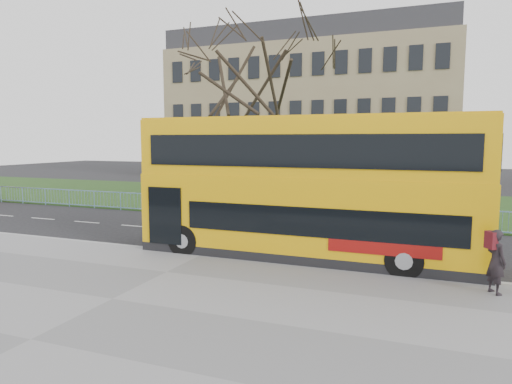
{
  "coord_description": "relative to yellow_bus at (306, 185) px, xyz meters",
  "views": [
    {
      "loc": [
        7.69,
        -16.19,
        4.27
      ],
      "look_at": [
        1.06,
        1.0,
        2.16
      ],
      "focal_mm": 32.0,
      "sensor_mm": 36.0,
      "label": 1
    }
  ],
  "objects": [
    {
      "name": "ground",
      "position": [
        -3.55,
        0.51,
        -2.69
      ],
      "size": [
        120.0,
        120.0,
        0.0
      ],
      "primitive_type": "plane",
      "color": "black",
      "rests_on": "ground"
    },
    {
      "name": "pavement",
      "position": [
        -3.55,
        -6.24,
        -2.63
      ],
      "size": [
        80.0,
        10.5,
        0.12
      ],
      "primitive_type": "cube",
      "color": "slate",
      "rests_on": "ground"
    },
    {
      "name": "kerb",
      "position": [
        -3.55,
        -1.04,
        -2.62
      ],
      "size": [
        80.0,
        0.2,
        0.14
      ],
      "primitive_type": "cube",
      "color": "#959597",
      "rests_on": "ground"
    },
    {
      "name": "grass_verge",
      "position": [
        -3.55,
        14.81,
        -2.65
      ],
      "size": [
        80.0,
        15.4,
        0.08
      ],
      "primitive_type": "cube",
      "color": "#1C3613",
      "rests_on": "ground"
    },
    {
      "name": "guard_railing",
      "position": [
        -3.55,
        7.11,
        -2.14
      ],
      "size": [
        40.0,
        0.12,
        1.1
      ],
      "primitive_type": null,
      "color": "#6C94C0",
      "rests_on": "ground"
    },
    {
      "name": "bare_tree",
      "position": [
        -6.55,
        10.51,
        4.06
      ],
      "size": [
        9.33,
        9.33,
        13.33
      ],
      "primitive_type": null,
      "color": "black",
      "rests_on": "grass_verge"
    },
    {
      "name": "civic_building",
      "position": [
        -8.55,
        35.51,
        4.31
      ],
      "size": [
        30.0,
        15.0,
        14.0
      ],
      "primitive_type": "cube",
      "color": "#907B5B",
      "rests_on": "ground"
    },
    {
      "name": "yellow_bus",
      "position": [
        0.0,
        0.0,
        0.0
      ],
      "size": [
        11.95,
        2.88,
        5.01
      ],
      "rotation": [
        0.0,
        0.0,
        -0.0
      ],
      "color": "#ECAD09",
      "rests_on": "ground"
    },
    {
      "name": "pedestrian",
      "position": [
        5.87,
        -2.14,
        -1.68
      ],
      "size": [
        0.71,
        0.77,
        1.77
      ],
      "primitive_type": "imported",
      "rotation": [
        0.0,
        0.0,
        2.15
      ],
      "color": "black",
      "rests_on": "pavement"
    }
  ]
}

